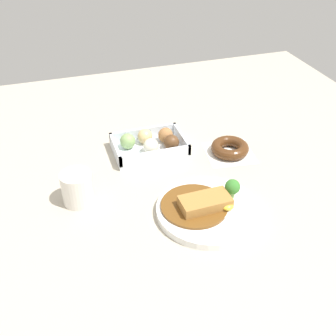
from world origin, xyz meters
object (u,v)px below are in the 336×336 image
object	(u,v)px
curry_plate	(208,208)
chocolate_ring_donut	(230,148)
coffee_mug	(77,188)
donut_box	(151,144)

from	to	relation	value
curry_plate	chocolate_ring_donut	bearing A→B (deg)	-125.69
curry_plate	coffee_mug	world-z (taller)	coffee_mug
curry_plate	donut_box	bearing A→B (deg)	-79.76
donut_box	chocolate_ring_donut	bearing A→B (deg)	159.49
donut_box	coffee_mug	size ratio (longest dim) A/B	2.46
chocolate_ring_donut	coffee_mug	world-z (taller)	coffee_mug
donut_box	coffee_mug	xyz separation A→B (m)	(0.23, 0.16, 0.02)
coffee_mug	donut_box	bearing A→B (deg)	-144.49
donut_box	chocolate_ring_donut	world-z (taller)	donut_box
donut_box	curry_plate	bearing A→B (deg)	100.24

